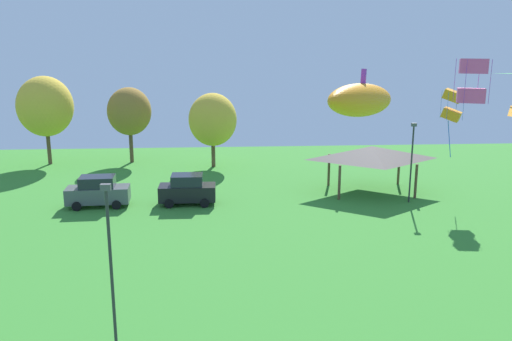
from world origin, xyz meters
TOP-DOWN VIEW (x-y plane):
  - kite_flying_3 at (16.45, 38.62)m, footprint 1.78×1.73m
  - kite_flying_5 at (12.45, 27.40)m, footprint 1.70×1.72m
  - kite_flying_9 at (2.40, 9.97)m, footprint 1.90×2.36m
  - parked_car_leftmost at (-8.69, 38.69)m, footprint 4.43×2.12m
  - parked_car_second_from_left at (-2.41, 38.81)m, footprint 4.02×1.99m
  - park_pavilion at (11.59, 41.27)m, footprint 7.45×5.15m
  - light_post_0 at (-4.02, 20.00)m, footprint 0.36×0.20m
  - light_post_1 at (13.67, 38.30)m, footprint 0.36×0.20m
  - treeline_tree_1 at (-16.22, 52.62)m, footprint 5.10×5.10m
  - treeline_tree_2 at (-8.58, 52.97)m, footprint 4.12×4.12m
  - treeline_tree_3 at (-0.69, 50.57)m, footprint 4.40×4.40m

SIDE VIEW (x-z plane):
  - parked_car_second_from_left at x=-2.41m, z-range -0.01..2.18m
  - parked_car_leftmost at x=-8.69m, z-range -0.01..2.19m
  - park_pavilion at x=11.59m, z-range 1.28..4.88m
  - light_post_1 at x=13.67m, z-range 0.39..6.21m
  - light_post_0 at x=-4.02m, z-range 0.40..6.99m
  - treeline_tree_3 at x=-0.69m, z-range 0.99..7.82m
  - treeline_tree_2 at x=-8.58m, z-range 1.31..8.51m
  - treeline_tree_1 at x=-16.22m, z-range 1.34..9.64m
  - kite_flying_3 at x=16.45m, z-range 4.54..9.47m
  - kite_flying_5 at x=12.45m, z-range 8.46..10.66m
  - kite_flying_9 at x=2.40m, z-range 10.15..11.02m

